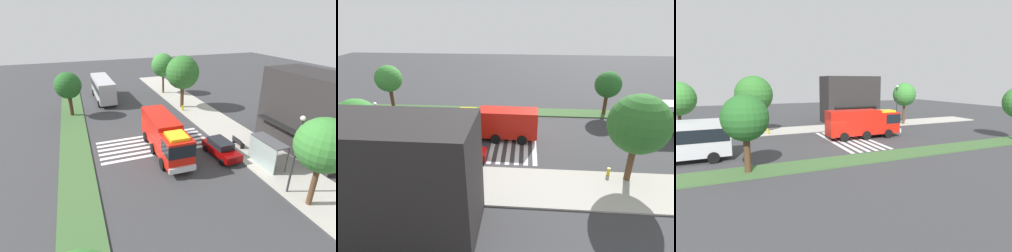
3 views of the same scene
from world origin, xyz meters
The scene contains 16 objects.
ground_plane centered at (0.00, 0.00, 0.00)m, with size 120.00×120.00×0.00m, color #38383A.
sidewalk centered at (0.00, 9.20, 0.07)m, with size 60.00×5.21×0.14m, color #ADA89E.
median_strip centered at (0.00, -8.10, 0.07)m, with size 60.00×3.00×0.14m, color #3D6033.
crosswalk centered at (1.94, 0.00, 0.01)m, with size 4.95×11.88×0.01m.
fire_truck centered at (4.24, 0.47, 1.99)m, with size 9.52×2.90×3.55m.
parked_car_west centered at (6.63, 5.39, 0.84)m, with size 4.57×2.19×1.63m.
transit_bus centered at (-16.33, -2.97, 2.15)m, with size 10.09×3.08×3.63m.
bus_stop_shelter centered at (9.63, 8.09, 1.89)m, with size 3.50×1.40×2.46m.
bench_near_shelter centered at (5.63, 8.09, 0.59)m, with size 1.60×0.50×0.90m.
street_lamp centered at (13.53, 7.20, 3.86)m, with size 0.36×0.36×6.32m.
storefront_building centered at (8.44, 14.20, 3.96)m, with size 9.58×5.59×7.93m.
sidewalk_tree_west centered at (-8.17, 7.60, 5.33)m, with size 4.81×4.81×7.62m.
sidewalk_tree_center centered at (15.20, 7.60, 4.91)m, with size 3.73×3.73×6.67m.
median_tree_far_west centered at (-10.26, -8.10, 4.28)m, with size 3.52×3.52×5.95m.
median_tree_west centered at (20.34, -8.10, 4.53)m, with size 3.76×3.76×6.31m.
fire_hydrant centered at (-6.72, 7.10, 0.49)m, with size 0.28×0.28×0.70m, color gold.
Camera 2 is at (0.86, 27.14, 13.68)m, focal length 27.92 mm.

